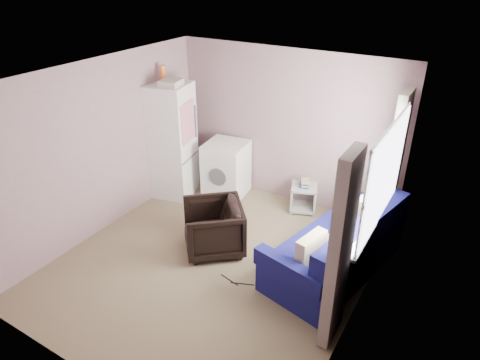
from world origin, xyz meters
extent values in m
cube|color=#7E7052|center=(0.00, 0.00, -0.01)|extent=(3.80, 4.20, 0.02)
cube|color=silver|center=(0.00, 0.00, 2.51)|extent=(3.80, 4.20, 0.02)
cube|color=gray|center=(0.00, 2.11, 1.25)|extent=(3.80, 0.02, 2.50)
cube|color=gray|center=(0.00, -2.11, 1.25)|extent=(3.80, 0.02, 2.50)
cube|color=gray|center=(-1.91, 0.00, 1.25)|extent=(0.02, 4.20, 2.50)
cube|color=gray|center=(1.91, 0.00, 1.25)|extent=(0.02, 4.20, 2.50)
cube|color=white|center=(1.89, 0.70, 1.50)|extent=(0.01, 1.60, 1.20)
imported|color=black|center=(-0.16, 0.24, 0.40)|extent=(1.05, 1.06, 0.80)
cube|color=white|center=(-1.68, 1.27, 0.96)|extent=(0.78, 0.78, 1.92)
cube|color=#53525A|center=(-1.35, 1.34, 0.71)|extent=(0.14, 0.60, 0.02)
cube|color=#53525A|center=(-1.39, 1.58, 1.26)|extent=(0.03, 0.04, 0.55)
cube|color=white|center=(-1.34, 1.31, 1.34)|extent=(0.10, 0.45, 0.66)
cylinder|color=orange|center=(-1.77, 1.30, 2.05)|extent=(0.10, 0.10, 0.26)
cube|color=#B4B3A9|center=(-1.52, 1.19, 1.97)|extent=(0.35, 0.38, 0.10)
cube|color=white|center=(-0.88, 1.70, 0.47)|extent=(0.74, 0.74, 0.94)
cube|color=#53525A|center=(-0.88, 1.67, 0.90)|extent=(0.69, 0.67, 0.06)
cylinder|color=#53525A|center=(-0.84, 1.36, 0.47)|extent=(0.31, 0.06, 0.31)
cube|color=gray|center=(0.48, 1.87, 0.42)|extent=(0.51, 0.51, 0.04)
cube|color=gray|center=(0.48, 1.87, 0.05)|extent=(0.51, 0.51, 0.04)
cube|color=gray|center=(0.31, 1.80, 0.22)|extent=(0.17, 0.39, 0.45)
cube|color=gray|center=(0.66, 1.93, 0.22)|extent=(0.17, 0.39, 0.45)
cube|color=navy|center=(0.48, 1.87, 0.45)|extent=(0.19, 0.23, 0.03)
cube|color=#999366|center=(0.49, 1.87, 0.48)|extent=(0.20, 0.23, 0.03)
cube|color=navy|center=(0.48, 1.87, 0.51)|extent=(0.18, 0.23, 0.03)
cube|color=#999366|center=(0.49, 1.86, 0.53)|extent=(0.21, 0.23, 0.03)
cube|color=navy|center=(1.41, 0.68, 0.22)|extent=(1.35, 2.14, 0.44)
cube|color=navy|center=(1.77, 0.60, 0.68)|extent=(0.62, 1.98, 0.48)
cube|color=navy|center=(1.21, -0.25, 0.55)|extent=(0.95, 0.35, 0.22)
cube|color=navy|center=(1.62, 1.62, 0.55)|extent=(0.95, 0.35, 0.22)
cube|color=beige|center=(1.33, 0.05, 0.66)|extent=(0.22, 0.46, 0.44)
cube|color=beige|center=(1.61, 1.29, 0.66)|extent=(0.22, 0.46, 0.44)
cube|color=gray|center=(1.30, 0.59, 0.45)|extent=(0.33, 0.41, 0.02)
cube|color=silver|center=(1.44, 0.56, 0.58)|extent=(0.14, 0.37, 0.24)
cube|color=white|center=(1.82, 0.70, 0.87)|extent=(0.14, 1.70, 0.04)
cube|color=white|center=(1.87, 0.70, 0.90)|extent=(0.02, 1.68, 0.05)
cube|color=white|center=(1.87, 0.70, 1.50)|extent=(0.02, 1.68, 0.05)
cube|color=white|center=(1.87, 0.70, 2.10)|extent=(0.02, 1.68, 0.05)
cube|color=white|center=(1.87, -0.10, 1.50)|extent=(0.02, 0.05, 1.20)
cube|color=white|center=(1.87, 0.43, 1.50)|extent=(0.02, 0.05, 1.20)
cube|color=white|center=(1.87, 0.97, 1.50)|extent=(0.02, 0.05, 1.20)
cube|color=white|center=(1.87, 1.50, 1.50)|extent=(0.02, 0.05, 1.20)
cube|color=beige|center=(1.78, -0.38, 1.10)|extent=(0.12, 0.46, 2.18)
cube|color=beige|center=(1.78, 1.78, 1.10)|extent=(0.12, 0.46, 2.18)
cylinder|color=black|center=(0.56, -0.18, 0.01)|extent=(0.29, 0.13, 0.01)
cylinder|color=black|center=(0.37, -0.20, 0.01)|extent=(0.30, 0.08, 0.01)
camera|label=1|loc=(2.68, -3.77, 3.67)|focal=32.00mm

